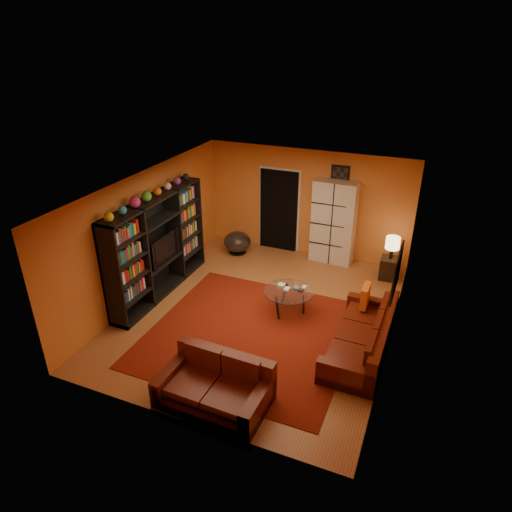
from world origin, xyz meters
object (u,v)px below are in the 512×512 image
at_px(entertainment_unit, 158,246).
at_px(coffee_table, 289,293).
at_px(side_table, 389,268).
at_px(sofa, 365,338).
at_px(loveseat, 217,384).
at_px(bowl_chair, 237,242).
at_px(storage_cabinet, 334,222).
at_px(tv, 161,248).
at_px(table_lamp, 393,244).

distance_m(entertainment_unit, coffee_table, 2.86).
bearing_deg(side_table, sofa, -90.18).
bearing_deg(loveseat, bowl_chair, 22.95).
height_order(entertainment_unit, storage_cabinet, entertainment_unit).
height_order(sofa, loveseat, same).
bearing_deg(tv, bowl_chair, -16.98).
bearing_deg(side_table, loveseat, -111.13).
distance_m(coffee_table, side_table, 2.74).
distance_m(entertainment_unit, sofa, 4.50).
height_order(storage_cabinet, bowl_chair, storage_cabinet).
distance_m(sofa, storage_cabinet, 3.58).
bearing_deg(table_lamp, entertainment_unit, -151.30).
bearing_deg(sofa, loveseat, -132.01).
height_order(tv, storage_cabinet, storage_cabinet).
height_order(entertainment_unit, coffee_table, entertainment_unit).
bearing_deg(tv, entertainment_unit, 137.52).
bearing_deg(table_lamp, tv, -151.58).
height_order(tv, loveseat, tv).
distance_m(tv, storage_cabinet, 4.03).
relative_size(side_table, table_lamp, 0.97).
height_order(tv, sofa, tv).
relative_size(tv, table_lamp, 1.96).
bearing_deg(storage_cabinet, coffee_table, -92.89).
height_order(sofa, coffee_table, sofa).
bearing_deg(side_table, bowl_chair, -178.00).
bearing_deg(entertainment_unit, side_table, 28.70).
height_order(sofa, storage_cabinet, storage_cabinet).
bearing_deg(loveseat, storage_cabinet, -3.11).
xyz_separation_m(loveseat, coffee_table, (0.23, 2.64, 0.16)).
relative_size(loveseat, bowl_chair, 2.46).
height_order(entertainment_unit, side_table, entertainment_unit).
xyz_separation_m(loveseat, bowl_chair, (-1.82, 4.71, 0.01)).
bearing_deg(entertainment_unit, table_lamp, 28.70).
xyz_separation_m(entertainment_unit, side_table, (4.42, 2.42, -0.80)).
bearing_deg(coffee_table, loveseat, -95.07).
relative_size(entertainment_unit, bowl_chair, 4.45).
distance_m(coffee_table, storage_cabinet, 2.64).
relative_size(sofa, bowl_chair, 3.40).
height_order(entertainment_unit, sofa, entertainment_unit).
relative_size(entertainment_unit, coffee_table, 3.08).
xyz_separation_m(sofa, coffee_table, (-1.63, 0.64, 0.16)).
xyz_separation_m(loveseat, storage_cabinet, (0.45, 5.21, 0.71)).
distance_m(side_table, table_lamp, 0.61).
xyz_separation_m(storage_cabinet, side_table, (1.42, -0.38, -0.75)).
distance_m(entertainment_unit, loveseat, 3.60).
bearing_deg(tv, side_table, -61.58).
distance_m(tv, coffee_table, 2.80).
bearing_deg(coffee_table, storage_cabinet, 85.26).
height_order(tv, table_lamp, tv).
height_order(storage_cabinet, table_lamp, storage_cabinet).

